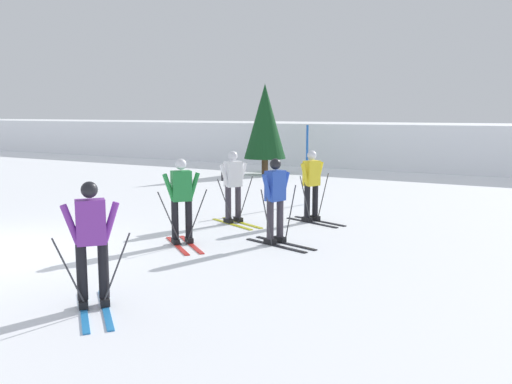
% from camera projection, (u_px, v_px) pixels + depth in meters
% --- Properties ---
extents(far_snow_ridge, '(80.00, 6.00, 2.07)m').
position_uv_depth(far_snow_ridge, '(365.00, 144.00, 28.23)').
color(far_snow_ridge, white).
rests_on(far_snow_ridge, ground).
extents(skier_white, '(1.61, 1.00, 1.71)m').
position_uv_depth(skier_white, '(233.00, 183.00, 13.07)').
color(skier_white, gold).
rests_on(skier_white, ground).
extents(skier_purple, '(1.45, 1.33, 1.71)m').
position_uv_depth(skier_purple, '(91.00, 238.00, 7.36)').
color(skier_purple, '#237AC6').
rests_on(skier_purple, ground).
extents(skier_green, '(1.48, 1.29, 1.71)m').
position_uv_depth(skier_green, '(182.00, 199.00, 10.94)').
color(skier_green, red).
rests_on(skier_green, ground).
extents(skier_yellow, '(1.63, 0.96, 1.71)m').
position_uv_depth(skier_yellow, '(312.00, 184.00, 13.23)').
color(skier_yellow, black).
rests_on(skier_yellow, ground).
extents(skier_blue, '(1.64, 0.97, 1.71)m').
position_uv_depth(skier_blue, '(276.00, 198.00, 10.97)').
color(skier_blue, black).
rests_on(skier_blue, ground).
extents(trail_marker_pole, '(0.06, 0.06, 2.26)m').
position_uv_depth(trail_marker_pole, '(307.00, 165.00, 15.69)').
color(trail_marker_pole, '#1E56AD').
rests_on(trail_marker_pole, ground).
extents(conifer_far_left, '(1.77, 1.77, 3.81)m').
position_uv_depth(conifer_far_left, '(265.00, 121.00, 23.38)').
color(conifer_far_left, '#513823').
rests_on(conifer_far_left, ground).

